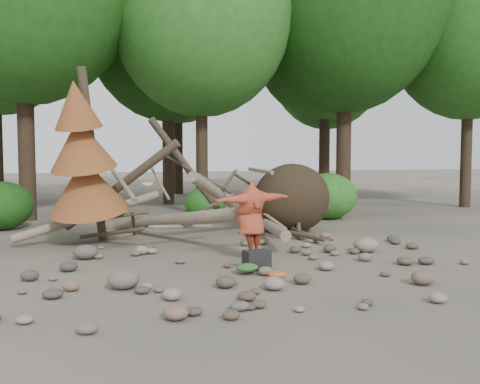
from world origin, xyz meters
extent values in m
plane|color=#514C44|center=(0.00, 0.00, 0.00)|extent=(120.00, 120.00, 0.00)
ellipsoid|color=#332619|center=(2.60, 4.30, 0.99)|extent=(2.20, 1.87, 1.98)
cylinder|color=gray|center=(-1.00, 3.70, 0.55)|extent=(2.61, 5.11, 1.08)
cylinder|color=gray|center=(0.80, 4.20, 0.90)|extent=(3.18, 3.71, 1.90)
cylinder|color=brown|center=(-2.20, 4.60, 1.40)|extent=(3.08, 1.91, 2.49)
cylinder|color=gray|center=(1.60, 3.50, 0.35)|extent=(1.13, 4.98, 0.43)
cylinder|color=brown|center=(-0.30, 4.80, 1.80)|extent=(2.39, 1.03, 2.89)
cylinder|color=gray|center=(-3.00, 4.00, 0.70)|extent=(3.71, 0.86, 1.20)
cylinder|color=#4C3F30|center=(-2.50, 3.50, 0.30)|extent=(1.52, 1.70, 0.49)
cylinder|color=gray|center=(0.20, 4.40, 0.80)|extent=(1.57, 0.85, 0.69)
cylinder|color=#4C3F30|center=(1.80, 4.90, 1.20)|extent=(1.92, 1.25, 1.10)
cylinder|color=gray|center=(-1.20, 4.20, 1.50)|extent=(0.37, 1.42, 0.85)
cylinder|color=#4C3F30|center=(2.20, 3.20, 0.15)|extent=(0.79, 2.54, 0.12)
cylinder|color=gray|center=(-0.80, 3.10, 0.45)|extent=(1.78, 1.11, 0.29)
cylinder|color=#4C3F30|center=(-2.90, 3.80, 2.20)|extent=(0.67, 1.13, 4.35)
cone|color=brown|center=(-3.06, 3.49, 1.50)|extent=(2.06, 2.13, 1.86)
cone|color=brown|center=(-3.16, 3.28, 2.50)|extent=(1.71, 1.78, 1.65)
cone|color=brown|center=(-3.26, 3.09, 3.40)|extent=(1.23, 1.30, 1.41)
cylinder|color=#38281C|center=(-5.00, 9.50, 4.48)|extent=(0.56, 0.56, 8.96)
cylinder|color=#38281C|center=(1.00, 9.20, 3.57)|extent=(0.44, 0.44, 7.14)
ellipsoid|color=#327D27|center=(1.00, 9.20, 7.34)|extent=(6.53, 6.53, 7.51)
cylinder|color=#38281C|center=(7.00, 9.80, 4.72)|extent=(0.60, 0.60, 9.45)
cylinder|color=#38281C|center=(12.50, 9.30, 3.85)|extent=(0.46, 0.46, 7.70)
ellipsoid|color=#286A1E|center=(12.50, 9.30, 7.92)|extent=(7.04, 7.04, 8.45)
cylinder|color=#38281C|center=(0.50, 14.20, 4.27)|extent=(0.52, 0.52, 8.54)
ellipsoid|color=#1D5316|center=(0.50, 14.20, 8.78)|extent=(7.81, 7.81, 10.15)
cylinder|color=#38281C|center=(8.00, 13.80, 4.06)|extent=(0.50, 0.50, 8.12)
ellipsoid|color=#286A1E|center=(8.00, 13.80, 8.35)|extent=(7.42, 7.42, 8.91)
cylinder|color=#38281C|center=(2.00, 20.50, 4.38)|extent=(0.54, 0.54, 8.75)
ellipsoid|color=#327D27|center=(2.00, 20.50, 9.00)|extent=(8.00, 8.00, 10.00)
cylinder|color=#38281C|center=(11.00, 20.00, 3.92)|extent=(0.46, 0.46, 7.84)
ellipsoid|color=#286A1E|center=(11.00, 20.00, 8.06)|extent=(7.17, 7.17, 8.60)
ellipsoid|color=#1D5316|center=(-5.50, 7.20, 0.72)|extent=(1.80, 1.80, 1.44)
ellipsoid|color=#286A1E|center=(0.80, 7.80, 0.56)|extent=(1.40, 1.40, 1.12)
ellipsoid|color=#327D27|center=(5.00, 7.00, 0.80)|extent=(2.00, 2.00, 1.60)
imported|color=#A63C25|center=(0.26, 0.71, 0.87)|extent=(2.02, 1.15, 1.59)
cylinder|color=tan|center=(-1.86, 1.00, 1.65)|extent=(0.32, 0.31, 0.13)
cube|color=black|center=(0.08, -0.23, 0.16)|extent=(0.53, 0.39, 0.33)
ellipsoid|color=#2B5F26|center=(-0.20, -0.53, 0.08)|extent=(0.43, 0.36, 0.16)
ellipsoid|color=#C25521|center=(0.18, -1.14, 0.06)|extent=(0.34, 0.27, 0.12)
ellipsoid|color=#6A6258|center=(-2.49, -0.99, 0.16)|extent=(0.54, 0.49, 0.33)
ellipsoid|color=brown|center=(2.48, -2.12, 0.13)|extent=(0.42, 0.38, 0.25)
ellipsoid|color=gray|center=(3.07, 0.88, 0.18)|extent=(0.58, 0.53, 0.35)
ellipsoid|color=#5B534C|center=(-3.10, 1.82, 0.16)|extent=(0.52, 0.47, 0.31)
camera|label=1|loc=(-3.04, -9.95, 2.23)|focal=40.00mm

